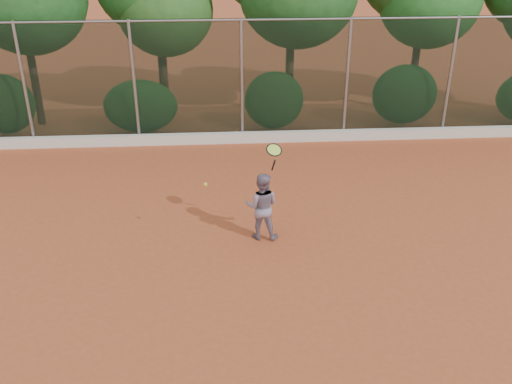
{
  "coord_description": "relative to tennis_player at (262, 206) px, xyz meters",
  "views": [
    {
      "loc": [
        -0.65,
        -8.75,
        6.08
      ],
      "look_at": [
        0.0,
        1.0,
        1.25
      ],
      "focal_mm": 40.0,
      "sensor_mm": 36.0,
      "label": 1
    }
  ],
  "objects": [
    {
      "name": "tennis_racket",
      "position": [
        0.23,
        -0.01,
        1.19
      ],
      "size": [
        0.37,
        0.35,
        0.59
      ],
      "color": "black",
      "rests_on": "ground"
    },
    {
      "name": "tennis_player",
      "position": [
        0.0,
        0.0,
        0.0
      ],
      "size": [
        0.78,
        0.65,
        1.43
      ],
      "primitive_type": "imported",
      "rotation": [
        0.0,
        0.0,
        2.97
      ],
      "color": "slate",
      "rests_on": "ground"
    },
    {
      "name": "chainlink_fence",
      "position": [
        -0.14,
        5.57,
        1.14
      ],
      "size": [
        24.09,
        0.09,
        3.5
      ],
      "color": "black",
      "rests_on": "ground"
    },
    {
      "name": "ground",
      "position": [
        -0.14,
        -1.43,
        -0.72
      ],
      "size": [
        80.0,
        80.0,
        0.0
      ],
      "primitive_type": "plane",
      "color": "#A74A27",
      "rests_on": "ground"
    },
    {
      "name": "tennis_ball_in_flight",
      "position": [
        -1.11,
        -0.32,
        0.68
      ],
      "size": [
        0.07,
        0.07,
        0.07
      ],
      "color": "yellow",
      "rests_on": "ground"
    },
    {
      "name": "concrete_curb",
      "position": [
        -0.14,
        5.39,
        -0.57
      ],
      "size": [
        24.0,
        0.2,
        0.3
      ],
      "primitive_type": "cube",
      "color": "silver",
      "rests_on": "ground"
    }
  ]
}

